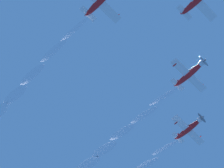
% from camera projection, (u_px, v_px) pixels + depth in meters
% --- Properties ---
extents(airplane_left_wingman, '(8.36, 9.07, 3.26)m').
position_uv_depth(airplane_left_wingman, '(190.00, 73.00, 87.69)').
color(airplane_left_wingman, red).
extents(airplane_right_wingman, '(8.34, 9.01, 3.52)m').
position_uv_depth(airplane_right_wingman, '(101.00, 0.00, 76.56)').
color(airplane_right_wingman, red).
extents(airplane_slot_tail, '(8.32, 8.96, 3.67)m').
position_uv_depth(airplane_slot_tail, '(189.00, 128.00, 96.78)').
color(airplane_slot_tail, red).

